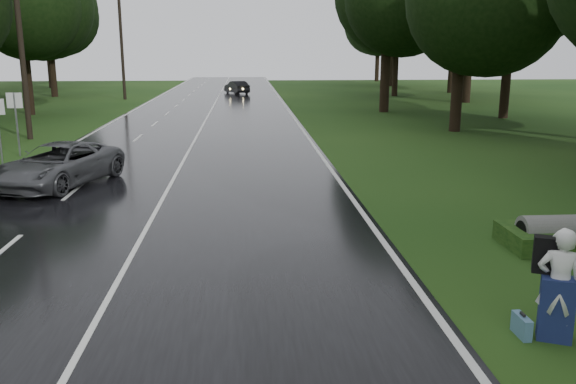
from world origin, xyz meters
name	(u,v)px	position (x,y,z in m)	size (l,w,h in m)	color
ground	(118,284)	(0.00, 0.00, 0.00)	(160.00, 160.00, 0.00)	#234314
road	(196,138)	(0.00, 20.00, 0.02)	(12.00, 140.00, 0.04)	black
lane_center	(196,137)	(0.00, 20.00, 0.04)	(0.12, 140.00, 0.01)	silver
grey_car	(59,165)	(-3.69, 8.91, 0.75)	(2.34, 5.08, 1.41)	#494A4D
far_car	(237,87)	(1.73, 51.68, 0.69)	(1.37, 3.93, 1.30)	black
hitchhiker	(558,288)	(7.41, -2.84, 0.86)	(0.80, 0.77, 1.85)	silver
suitcase	(522,326)	(6.95, -2.71, 0.17)	(0.14, 0.49, 0.35)	teal
culvert	(551,247)	(9.67, 1.58, 0.00)	(0.76, 0.76, 1.52)	slate
utility_pole_mid	(30,139)	(-8.50, 20.21, 0.00)	(1.80, 0.28, 9.46)	black
utility_pole_far	(125,99)	(-8.50, 45.44, 0.00)	(1.80, 0.28, 10.41)	black
road_sign_a	(3,164)	(-7.20, 13.14, 0.00)	(0.63, 0.10, 2.62)	white
road_sign_b	(20,156)	(-7.20, 15.08, 0.00)	(0.65, 0.10, 2.72)	white
tree_left_e	(31,115)	(-12.55, 32.40, 0.00)	(8.79, 8.79, 13.73)	black
tree_left_f	(55,97)	(-16.02, 49.40, 0.00)	(9.05, 9.05, 14.14)	black
tree_right_d	(454,131)	(14.36, 21.69, 0.00)	(7.78, 7.78, 12.16)	black
tree_right_e	(384,112)	(12.81, 32.61, 0.00)	(9.45, 9.45, 14.77)	black
tree_right_f	(394,96)	(17.40, 47.97, 0.00)	(10.41, 10.41, 16.26)	black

